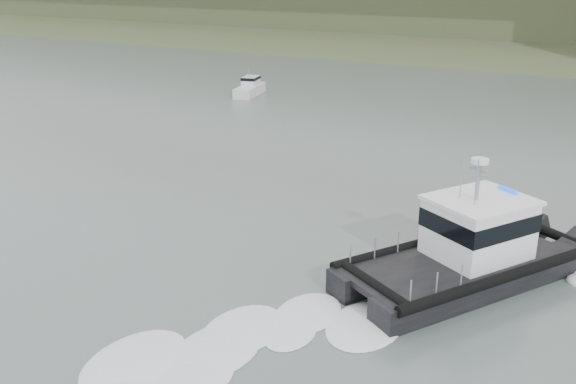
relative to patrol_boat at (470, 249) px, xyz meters
name	(u,v)px	position (x,y,z in m)	size (l,w,h in m)	color
ground	(152,299)	(-11.40, -8.68, -1.50)	(400.00, 400.00, 0.00)	#45524E
headlands	(569,1)	(-11.40, 116.82, 5.54)	(500.00, 105.36, 27.12)	#324024
patrol_boat	(470,249)	(0.00, 0.00, 0.00)	(10.09, 12.93, 6.00)	black
motorboat	(250,88)	(-33.09, 32.67, -0.71)	(3.25, 6.06, 3.17)	silver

